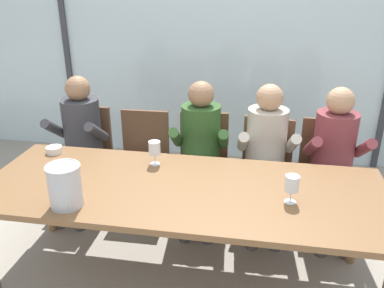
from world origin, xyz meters
The scene contains 18 objects.
ground centered at (0.00, 1.00, 0.00)m, with size 14.00×14.00×0.00m, color #9E9384.
window_glass_panel centered at (0.00, 2.13, 1.30)m, with size 7.78×0.03×2.60m, color silver.
window_mullion_left centered at (-1.75, 2.11, 1.30)m, with size 0.06×0.06×2.60m, color #38383D.
hillside_vineyard centered at (0.00, 5.21, 0.71)m, with size 13.78×2.40×1.42m, color #477A38.
dining_table centered at (0.00, 0.00, 0.67)m, with size 2.58×0.97×0.73m.
chair_near_curtain centered at (-1.08, 0.92, 0.52)m, with size 0.45×0.45×0.89m.
chair_left_of_center centered at (-0.53, 0.88, 0.52)m, with size 0.45×0.45×0.89m.
chair_center centered at (0.00, 0.92, 0.52)m, with size 0.47×0.47×0.89m.
chair_right_of_center centered at (0.53, 0.87, 0.52)m, with size 0.50×0.50×0.89m.
chair_near_window_right centered at (1.02, 0.93, 0.52)m, with size 0.45×0.45×0.89m.
person_charcoal_jacket centered at (-1.05, 0.76, 0.69)m, with size 0.47×0.62×1.21m.
person_olive_shirt centered at (0.00, 0.76, 0.69)m, with size 0.48×0.63×1.21m.
person_beige_jumper centered at (0.53, 0.76, 0.69)m, with size 0.48×0.63×1.21m.
person_maroon_top centered at (1.05, 0.76, 0.69)m, with size 0.48×0.63×1.21m.
ice_bucket_primary centered at (-0.62, -0.33, 0.86)m, with size 0.20×0.20×0.26m.
tasting_bowl centered at (-1.06, 0.35, 0.76)m, with size 0.12×0.12×0.05m, color silver.
wine_glass_by_left_taster centered at (0.66, -0.07, 0.85)m, with size 0.08×0.08×0.17m.
wine_glass_near_bucket centered at (-0.26, 0.29, 0.85)m, with size 0.08×0.08×0.17m.
Camera 1 is at (0.44, -2.19, 1.98)m, focal length 37.36 mm.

